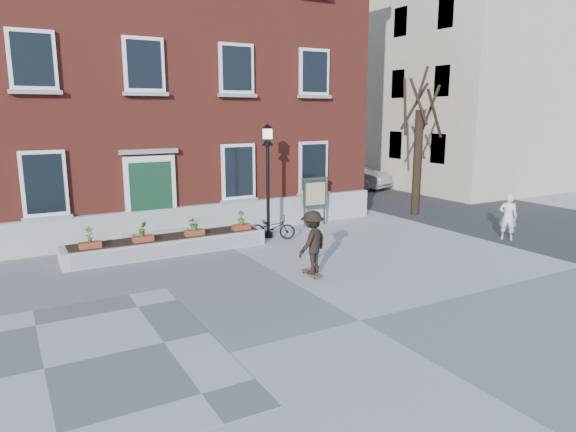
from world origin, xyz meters
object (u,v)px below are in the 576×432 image
notice_board (315,193)px  lamp_post (268,165)px  bicycle (272,228)px  parked_car (352,175)px  bystander (508,217)px  skateboarder (312,242)px

notice_board → lamp_post: bearing=-161.9°
bicycle → lamp_post: bearing=26.4°
bicycle → parked_car: parked_car is taller
bicycle → notice_board: bearing=-36.7°
bicycle → bystander: bearing=-91.3°
bystander → notice_board: (-4.55, 5.15, 0.45)m
bicycle → bystander: 8.07m
bystander → lamp_post: bearing=22.9°
lamp_post → parked_car: bearing=40.4°
parked_car → bicycle: bearing=-160.7°
skateboarder → bystander: bearing=0.2°
bystander → skateboarder: size_ratio=0.91×
lamp_post → skateboarder: lamp_post is taller
parked_car → notice_board: bearing=-156.4°
lamp_post → bicycle: bearing=-92.3°
notice_board → skateboarder: notice_board is taller
bicycle → lamp_post: 2.15m
parked_car → lamp_post: bearing=-161.8°
lamp_post → skateboarder: size_ratio=2.21×
parked_car → notice_board: (-7.19, -7.38, 0.51)m
parked_car → notice_board: 10.31m
bystander → parked_car: bearing=-47.0°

